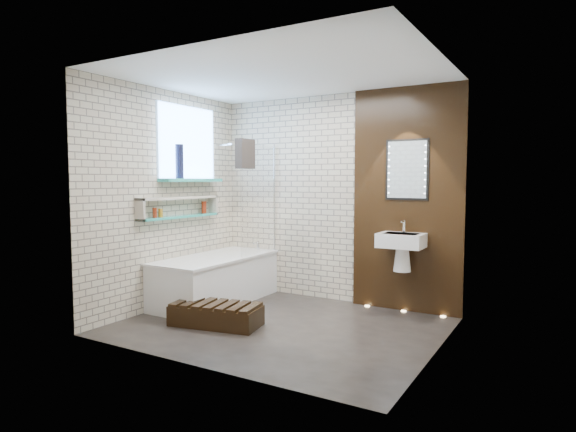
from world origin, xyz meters
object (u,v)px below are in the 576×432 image
Objects in this scene: bath_screen at (259,200)px; washbasin at (401,246)px; bathtub at (216,279)px; walnut_step at (216,316)px; led_mirror at (407,170)px.

washbasin is (1.82, 0.18, -0.49)m from bath_screen.
bath_screen is at bearing 51.10° from bathtub.
bathtub reaches higher than walnut_step.
bath_screen is at bearing -169.34° from led_mirror.
led_mirror is at bearing 10.66° from bath_screen.
led_mirror is 0.74× the size of walnut_step.
washbasin reaches higher than walnut_step.
led_mirror reaches higher than bathtub.
led_mirror is 2.69m from walnut_step.
led_mirror reaches higher than bath_screen.
bathtub is at bearing -160.22° from led_mirror.
led_mirror is at bearing 45.24° from walnut_step.
bath_screen is at bearing 102.47° from walnut_step.
bathtub is 2.68m from led_mirror.
bath_screen reaches higher than washbasin.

